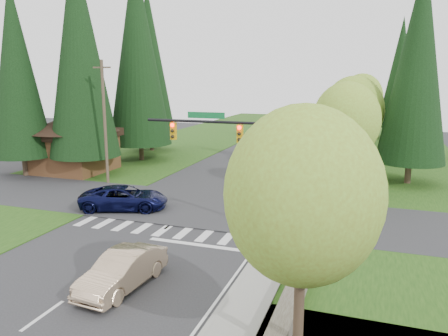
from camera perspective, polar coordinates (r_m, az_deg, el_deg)
The scene contains 34 objects.
ground at distance 22.95m, azimuth -11.68°, elevation -10.55°, with size 120.00×120.00×0.00m, color #28282B.
grass_east at distance 39.16m, azimuth 21.34°, elevation -1.76°, with size 14.00×110.00×0.06m, color #1B4311.
grass_west at distance 45.94m, azimuth -13.01°, elevation 0.65°, with size 14.00×110.00×0.06m, color #1B4311.
cross_street at distance 29.69m, azimuth -3.80°, elevation -5.16°, with size 120.00×8.00×0.10m, color #28282B.
sidewalk_east at distance 41.27m, azimuth 12.78°, elevation -0.53°, with size 1.80×80.00×0.13m, color gray.
curb_east at distance 41.37m, azimuth 11.61°, elevation -0.45°, with size 0.20×80.00×0.13m, color gray.
stone_wall_south at distance 17.44m, azimuth 8.91°, elevation -16.66°, with size 0.70×14.00×0.70m, color #4C4438.
stone_wall_north at distance 48.93m, azimuth 15.83°, elevation 1.55°, with size 0.70×40.00×0.70m, color #4C4438.
traffic_signal at distance 23.91m, azimuth 2.48°, elevation 3.01°, with size 8.70×0.37×6.80m.
brown_building at distance 42.55m, azimuth -19.05°, elevation 3.69°, with size 8.40×8.40×5.40m.
utility_pole at distance 36.68m, azimuth -15.31°, elevation 5.88°, with size 1.60×0.24×10.00m.
decid_tree_0 at distance 32.36m, azimuth 15.67°, elevation 5.95°, with size 4.80×4.80×8.37m.
decid_tree_1 at distance 39.30m, azimuth 16.49°, elevation 7.14°, with size 5.20×5.20×8.80m.
decid_tree_2 at distance 46.28m, azimuth 16.69°, elevation 7.91°, with size 5.00×5.00×8.82m.
decid_tree_3 at distance 53.28m, azimuth 17.13°, elevation 8.03°, with size 5.00×5.00×8.55m.
decid_tree_4 at distance 60.24m, azimuth 17.51°, elevation 8.75°, with size 5.40×5.40×9.18m.
decid_tree_5 at distance 67.26m, azimuth 17.51°, elevation 8.55°, with size 4.80×4.80×8.30m.
decid_tree_6 at distance 74.24m, azimuth 17.78°, elevation 9.03°, with size 5.20×5.20×8.86m.
decid_tree_south at distance 12.74m, azimuth 10.29°, elevation -3.62°, with size 4.60×4.60×7.92m.
conifer_w_a at distance 40.25m, azimuth -18.37°, elevation 14.25°, with size 6.12×6.12×19.80m.
conifer_w_b at distance 45.20m, azimuth -18.27°, elevation 12.64°, with size 5.44×5.44×17.80m.
conifer_w_c at distance 46.41m, azimuth -11.23°, elevation 14.81°, with size 6.46×6.46×20.80m.
conifer_w_d at distance 41.91m, azimuth -25.49°, elevation 11.54°, with size 5.10×5.10×16.80m.
conifer_w_e at distance 52.57m, azimuth -9.77°, elevation 13.38°, with size 5.78×5.78×18.80m.
conifer_e_a at distance 38.29m, azimuth 23.97°, elevation 12.51°, with size 5.44×5.44×17.80m.
conifer_e_b at distance 52.36m, azimuth 23.95°, elevation 13.13°, with size 6.12×6.12×19.80m.
conifer_e_c at distance 66.23m, azimuth 22.00°, elevation 11.46°, with size 5.10×5.10×16.80m.
sedan_champagne at distance 19.05m, azimuth -13.13°, elevation -12.89°, with size 1.62×4.65×1.53m, color beige.
suv_navy at distance 29.72m, azimuth -12.90°, elevation -3.83°, with size 2.63×5.69×1.58m, color black.
parked_car_a at distance 37.47m, azimuth 10.17°, elevation -0.65°, with size 1.66×4.14×1.41m, color #A9A9AE.
parked_car_b at distance 41.43m, azimuth 9.80°, elevation 0.52°, with size 1.92×4.72×1.37m, color slate.
parked_car_c at distance 53.44m, azimuth 12.93°, elevation 2.95°, with size 1.59×4.55×1.50m, color #ACADB1.
parked_car_d at distance 56.43m, azimuth 11.85°, elevation 3.53°, with size 1.94×4.83×1.65m, color silver.
parked_car_e at distance 65.29m, azimuth 14.10°, elevation 4.36°, with size 1.85×4.55×1.32m, color #98999D.
Camera 1 is at (11.09, -18.16, 8.59)m, focal length 35.00 mm.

